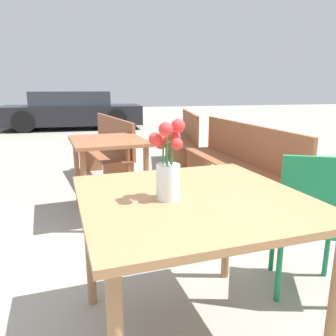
{
  "coord_description": "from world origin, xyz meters",
  "views": [
    {
      "loc": [
        -0.46,
        -1.31,
        1.21
      ],
      "look_at": [
        -0.12,
        -0.02,
        0.88
      ],
      "focal_mm": 35.0,
      "sensor_mm": 36.0,
      "label": 1
    }
  ],
  "objects_px": {
    "table_front": "(192,214)",
    "bench_middle": "(107,148)",
    "cafe_chair": "(313,217)",
    "parked_car": "(72,111)",
    "table_back": "(108,153)",
    "flower_vase": "(168,169)",
    "bench_near": "(240,161)",
    "bench_far": "(184,138)"
  },
  "relations": [
    {
      "from": "bench_far",
      "to": "flower_vase",
      "type": "bearing_deg",
      "value": -108.63
    },
    {
      "from": "table_front",
      "to": "bench_near",
      "type": "xyz_separation_m",
      "value": [
        1.11,
        1.7,
        -0.18
      ]
    },
    {
      "from": "bench_middle",
      "to": "table_back",
      "type": "bearing_deg",
      "value": -93.86
    },
    {
      "from": "flower_vase",
      "to": "bench_near",
      "type": "distance_m",
      "value": 2.16
    },
    {
      "from": "flower_vase",
      "to": "bench_near",
      "type": "height_order",
      "value": "flower_vase"
    },
    {
      "from": "table_front",
      "to": "parked_car",
      "type": "height_order",
      "value": "parked_car"
    },
    {
      "from": "table_front",
      "to": "bench_middle",
      "type": "distance_m",
      "value": 2.88
    },
    {
      "from": "table_front",
      "to": "parked_car",
      "type": "xyz_separation_m",
      "value": [
        -0.69,
        9.12,
        -0.12
      ]
    },
    {
      "from": "flower_vase",
      "to": "bench_near",
      "type": "xyz_separation_m",
      "value": [
        1.23,
        1.73,
        -0.4
      ]
    },
    {
      "from": "table_back",
      "to": "table_front",
      "type": "bearing_deg",
      "value": -82.59
    },
    {
      "from": "flower_vase",
      "to": "parked_car",
      "type": "height_order",
      "value": "parked_car"
    },
    {
      "from": "table_back",
      "to": "bench_middle",
      "type": "bearing_deg",
      "value": 86.14
    },
    {
      "from": "cafe_chair",
      "to": "bench_far",
      "type": "height_order",
      "value": "cafe_chair"
    },
    {
      "from": "cafe_chair",
      "to": "parked_car",
      "type": "relative_size",
      "value": 0.21
    },
    {
      "from": "bench_near",
      "to": "table_back",
      "type": "distance_m",
      "value": 1.35
    },
    {
      "from": "table_front",
      "to": "bench_far",
      "type": "xyz_separation_m",
      "value": [
        1.07,
        3.5,
        -0.2
      ]
    },
    {
      "from": "bench_far",
      "to": "parked_car",
      "type": "relative_size",
      "value": 0.39
    },
    {
      "from": "table_front",
      "to": "flower_vase",
      "type": "height_order",
      "value": "flower_vase"
    },
    {
      "from": "table_front",
      "to": "bench_near",
      "type": "relative_size",
      "value": 0.54
    },
    {
      "from": "flower_vase",
      "to": "cafe_chair",
      "type": "distance_m",
      "value": 0.98
    },
    {
      "from": "cafe_chair",
      "to": "bench_middle",
      "type": "distance_m",
      "value": 2.87
    },
    {
      "from": "bench_near",
      "to": "table_front",
      "type": "bearing_deg",
      "value": -123.13
    },
    {
      "from": "bench_near",
      "to": "parked_car",
      "type": "bearing_deg",
      "value": 103.66
    },
    {
      "from": "bench_middle",
      "to": "table_back",
      "type": "xyz_separation_m",
      "value": [
        -0.08,
        -1.11,
        0.15
      ]
    },
    {
      "from": "bench_far",
      "to": "parked_car",
      "type": "xyz_separation_m",
      "value": [
        -1.76,
        5.62,
        0.08
      ]
    },
    {
      "from": "bench_far",
      "to": "parked_car",
      "type": "height_order",
      "value": "parked_car"
    },
    {
      "from": "table_front",
      "to": "flower_vase",
      "type": "xyz_separation_m",
      "value": [
        -0.12,
        -0.02,
        0.22
      ]
    },
    {
      "from": "table_front",
      "to": "flower_vase",
      "type": "distance_m",
      "value": 0.25
    },
    {
      "from": "flower_vase",
      "to": "bench_middle",
      "type": "distance_m",
      "value": 2.92
    },
    {
      "from": "table_front",
      "to": "bench_near",
      "type": "distance_m",
      "value": 2.04
    },
    {
      "from": "table_front",
      "to": "bench_far",
      "type": "bearing_deg",
      "value": 73.01
    },
    {
      "from": "bench_near",
      "to": "table_back",
      "type": "height_order",
      "value": "bench_near"
    },
    {
      "from": "bench_near",
      "to": "bench_middle",
      "type": "xyz_separation_m",
      "value": [
        -1.27,
        1.16,
        -0.01
      ]
    },
    {
      "from": "table_back",
      "to": "cafe_chair",
      "type": "bearing_deg",
      "value": -58.01
    },
    {
      "from": "flower_vase",
      "to": "cafe_chair",
      "type": "height_order",
      "value": "flower_vase"
    },
    {
      "from": "cafe_chair",
      "to": "bench_far",
      "type": "relative_size",
      "value": 0.54
    },
    {
      "from": "bench_near",
      "to": "parked_car",
      "type": "xyz_separation_m",
      "value": [
        -1.8,
        7.41,
        0.06
      ]
    },
    {
      "from": "table_front",
      "to": "bench_middle",
      "type": "relative_size",
      "value": 0.63
    },
    {
      "from": "bench_middle",
      "to": "parked_car",
      "type": "distance_m",
      "value": 6.28
    },
    {
      "from": "cafe_chair",
      "to": "bench_middle",
      "type": "height_order",
      "value": "cafe_chair"
    },
    {
      "from": "flower_vase",
      "to": "table_back",
      "type": "xyz_separation_m",
      "value": [
        -0.11,
        1.78,
        -0.27
      ]
    },
    {
      "from": "table_back",
      "to": "parked_car",
      "type": "distance_m",
      "value": 7.38
    }
  ]
}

